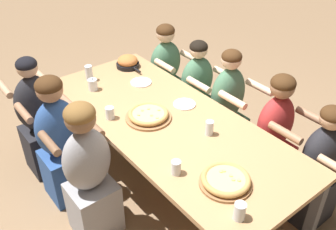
% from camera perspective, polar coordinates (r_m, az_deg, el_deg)
% --- Properties ---
extents(ground_plane, '(18.00, 18.00, 0.00)m').
position_cam_1_polar(ground_plane, '(3.47, 0.00, -11.15)').
color(ground_plane, '#896B4C').
rests_on(ground_plane, ground).
extents(dining_table, '(2.39, 1.00, 0.76)m').
position_cam_1_polar(dining_table, '(3.02, 0.00, -1.87)').
color(dining_table, tan).
rests_on(dining_table, ground).
extents(pizza_board_main, '(0.34, 0.34, 0.06)m').
position_cam_1_polar(pizza_board_main, '(2.44, 8.78, -9.80)').
color(pizza_board_main, '#996B42').
rests_on(pizza_board_main, dining_table).
extents(pizza_board_second, '(0.37, 0.37, 0.06)m').
position_cam_1_polar(pizza_board_second, '(2.99, -3.01, -0.01)').
color(pizza_board_second, '#996B42').
rests_on(pizza_board_second, dining_table).
extents(skillet_bowl, '(0.33, 0.23, 0.12)m').
position_cam_1_polar(skillet_bowl, '(3.78, -6.15, 8.01)').
color(skillet_bowl, black).
rests_on(skillet_bowl, dining_table).
extents(empty_plate_a, '(0.19, 0.19, 0.02)m').
position_cam_1_polar(empty_plate_a, '(3.50, -4.13, 4.99)').
color(empty_plate_a, white).
rests_on(empty_plate_a, dining_table).
extents(empty_plate_b, '(0.19, 0.19, 0.02)m').
position_cam_1_polar(empty_plate_b, '(3.17, 2.52, 1.66)').
color(empty_plate_b, white).
rests_on(empty_plate_b, dining_table).
extents(cocktail_glass_blue, '(0.08, 0.08, 0.13)m').
position_cam_1_polar(cocktail_glass_blue, '(3.43, -11.38, 4.49)').
color(cocktail_glass_blue, silver).
rests_on(cocktail_glass_blue, dining_table).
extents(drinking_glass_a, '(0.07, 0.07, 0.12)m').
position_cam_1_polar(drinking_glass_a, '(2.24, 10.88, -14.23)').
color(drinking_glass_a, silver).
rests_on(drinking_glass_a, dining_table).
extents(drinking_glass_b, '(0.07, 0.07, 0.10)m').
position_cam_1_polar(drinking_glass_b, '(2.47, 1.23, -8.10)').
color(drinking_glass_b, silver).
rests_on(drinking_glass_b, dining_table).
extents(drinking_glass_c, '(0.06, 0.06, 0.12)m').
position_cam_1_polar(drinking_glass_c, '(2.82, 6.32, -2.10)').
color(drinking_glass_c, silver).
rests_on(drinking_glass_c, dining_table).
extents(drinking_glass_d, '(0.07, 0.07, 0.15)m').
position_cam_1_polar(drinking_glass_d, '(3.59, -11.92, 6.12)').
color(drinking_glass_d, silver).
rests_on(drinking_glass_d, dining_table).
extents(drinking_glass_e, '(0.07, 0.07, 0.10)m').
position_cam_1_polar(drinking_glass_e, '(3.01, -8.83, 0.22)').
color(drinking_glass_e, silver).
rests_on(drinking_glass_e, dining_table).
extents(diner_far_midleft, '(0.51, 0.40, 1.10)m').
position_cam_1_polar(diner_far_midleft, '(3.80, 4.36, 2.76)').
color(diner_far_midleft, '#477556').
rests_on(diner_far_midleft, ground).
extents(diner_far_right, '(0.51, 0.40, 1.08)m').
position_cam_1_polar(diner_far_right, '(3.14, 21.71, -8.04)').
color(diner_far_right, '#232328').
rests_on(diner_far_right, ground).
extents(diner_near_center, '(0.51, 0.40, 1.19)m').
position_cam_1_polar(diner_near_center, '(2.84, -11.90, -9.15)').
color(diner_near_center, '#99999E').
rests_on(diner_near_center, ground).
extents(diner_near_midleft, '(0.51, 0.40, 1.18)m').
position_cam_1_polar(diner_near_midleft, '(3.20, -16.07, -4.32)').
color(diner_near_midleft, '#2D5193').
rests_on(diner_near_midleft, ground).
extents(diner_far_left, '(0.51, 0.40, 1.11)m').
position_cam_1_polar(diner_far_left, '(4.13, -0.32, 5.80)').
color(diner_far_left, '#477556').
rests_on(diner_far_left, ground).
extents(diner_far_center, '(0.51, 0.40, 1.16)m').
position_cam_1_polar(diner_far_center, '(3.54, 8.87, 0.36)').
color(diner_far_center, '#477556').
rests_on(diner_far_center, ground).
extents(diner_far_midright, '(0.51, 0.40, 1.14)m').
position_cam_1_polar(diner_far_midright, '(3.28, 15.62, -3.76)').
color(diner_far_midright, '#B22D2D').
rests_on(diner_far_midright, ground).
extents(diner_near_left, '(0.51, 0.40, 1.16)m').
position_cam_1_polar(diner_near_left, '(3.57, -18.97, -1.01)').
color(diner_near_left, '#232328').
rests_on(diner_near_left, ground).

